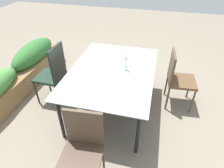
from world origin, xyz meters
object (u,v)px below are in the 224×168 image
(chair_far_side, at_px, (53,72))
(chair_near_right, at_px, (178,77))
(chair_end_left, at_px, (82,148))
(planter_box, at_px, (17,77))
(flower_vase, at_px, (126,64))
(dining_table, at_px, (112,73))

(chair_far_side, relative_size, chair_near_right, 1.09)
(chair_end_left, bearing_deg, planter_box, -40.00)
(chair_far_side, relative_size, flower_vase, 3.84)
(chair_near_right, xyz_separation_m, planter_box, (-0.34, 2.62, -0.20))
(chair_near_right, bearing_deg, chair_end_left, -35.20)
(chair_near_right, bearing_deg, flower_vase, -71.85)
(dining_table, height_order, chair_end_left, chair_end_left)
(dining_table, relative_size, flower_vase, 6.38)
(flower_vase, bearing_deg, planter_box, 91.24)
(dining_table, relative_size, chair_near_right, 1.81)
(chair_end_left, distance_m, chair_near_right, 1.80)
(chair_far_side, bearing_deg, chair_near_right, -77.91)
(flower_vase, relative_size, planter_box, 0.10)
(chair_far_side, height_order, chair_end_left, chair_far_side)
(chair_near_right, relative_size, planter_box, 0.34)
(dining_table, bearing_deg, flower_vase, -71.31)
(dining_table, relative_size, chair_far_side, 1.66)
(chair_far_side, xyz_separation_m, chair_near_right, (0.38, -1.86, -0.03))
(planter_box, bearing_deg, dining_table, -90.72)
(chair_end_left, bearing_deg, chair_far_side, -56.00)
(chair_end_left, distance_m, planter_box, 2.07)
(chair_end_left, xyz_separation_m, flower_vase, (1.23, -0.19, 0.28))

